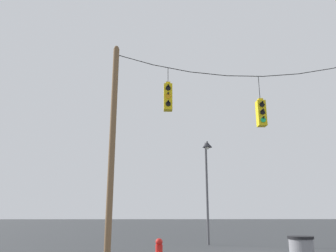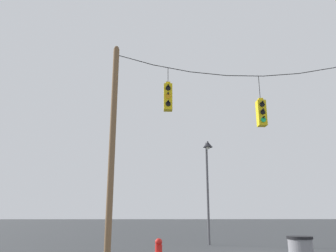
% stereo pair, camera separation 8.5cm
% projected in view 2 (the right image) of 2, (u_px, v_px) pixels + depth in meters
% --- Properties ---
extents(utility_pole_left, '(0.24, 0.24, 8.31)m').
position_uv_depth(utility_pole_left, '(112.00, 143.00, 12.68)').
color(utility_pole_left, brown).
rests_on(utility_pole_left, ground_plane).
extents(span_wire, '(10.77, 0.03, 0.90)m').
position_uv_depth(span_wire, '(245.00, 69.00, 13.70)').
color(span_wire, black).
extents(traffic_light_near_right_pole, '(0.34, 0.58, 1.85)m').
position_uv_depth(traffic_light_near_right_pole, '(168.00, 97.00, 13.26)').
color(traffic_light_near_right_pole, yellow).
extents(traffic_light_over_intersection, '(0.34, 0.58, 2.16)m').
position_uv_depth(traffic_light_over_intersection, '(261.00, 113.00, 13.22)').
color(traffic_light_over_intersection, yellow).
extents(street_lamp, '(0.50, 0.85, 5.19)m').
position_uv_depth(street_lamp, '(208.00, 166.00, 17.01)').
color(street_lamp, '#515156').
rests_on(street_lamp, ground_plane).
extents(fire_hydrant, '(0.22, 0.30, 0.75)m').
position_uv_depth(fire_hydrant, '(159.00, 251.00, 10.01)').
color(fire_hydrant, red).
rests_on(fire_hydrant, ground_plane).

